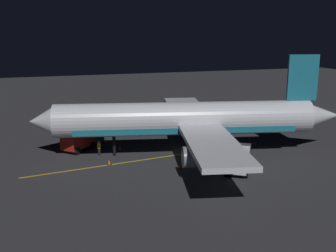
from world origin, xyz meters
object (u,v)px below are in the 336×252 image
(baggage_truck, at_px, (81,139))
(ground_crew_worker, at_px, (99,148))
(traffic_cone_near_left, at_px, (109,162))
(airliner, at_px, (190,120))
(traffic_cone_near_right, at_px, (105,141))
(traffic_cone_under_wing, at_px, (120,148))
(catering_truck, at_px, (239,159))
(traffic_cone_far, at_px, (180,166))

(baggage_truck, xyz_separation_m, ground_crew_worker, (-3.05, -1.68, -0.40))
(baggage_truck, bearing_deg, traffic_cone_near_left, -161.89)
(ground_crew_worker, bearing_deg, airliner, -104.17)
(airliner, distance_m, ground_crew_worker, 11.01)
(ground_crew_worker, bearing_deg, baggage_truck, 28.80)
(airliner, bearing_deg, traffic_cone_near_right, 48.57)
(traffic_cone_near_right, bearing_deg, baggage_truck, 121.79)
(airliner, relative_size, traffic_cone_under_wing, 65.99)
(airliner, xyz_separation_m, traffic_cone_near_right, (7.64, 8.66, -3.81))
(catering_truck, relative_size, traffic_cone_far, 11.86)
(catering_truck, relative_size, traffic_cone_near_left, 11.86)
(catering_truck, distance_m, traffic_cone_far, 6.15)
(airliner, height_order, baggage_truck, airliner)
(baggage_truck, height_order, traffic_cone_near_right, baggage_truck)
(traffic_cone_near_right, bearing_deg, catering_truck, -141.48)
(ground_crew_worker, height_order, traffic_cone_under_wing, ground_crew_worker)
(baggage_truck, relative_size, traffic_cone_near_right, 10.21)
(baggage_truck, xyz_separation_m, traffic_cone_far, (-10.39, -9.09, -1.04))
(baggage_truck, distance_m, traffic_cone_under_wing, 4.78)
(traffic_cone_near_right, bearing_deg, traffic_cone_far, -154.75)
(traffic_cone_near_left, xyz_separation_m, traffic_cone_near_right, (8.73, -1.04, 0.00))
(airliner, bearing_deg, catering_truck, -157.18)
(airliner, distance_m, catering_truck, 8.00)
(airliner, xyz_separation_m, traffic_cone_under_wing, (3.96, 7.55, -3.81))
(airliner, distance_m, baggage_truck, 13.46)
(traffic_cone_under_wing, bearing_deg, baggage_truck, 68.93)
(traffic_cone_near_left, bearing_deg, baggage_truck, 18.11)
(baggage_truck, xyz_separation_m, traffic_cone_near_right, (2.01, -3.24, -1.04))
(airliner, height_order, traffic_cone_near_left, airliner)
(airliner, xyz_separation_m, catering_truck, (-6.87, -2.89, -2.90))
(airliner, xyz_separation_m, traffic_cone_far, (-4.76, 2.81, -3.81))
(traffic_cone_near_left, xyz_separation_m, traffic_cone_far, (-3.67, -6.89, 0.00))
(ground_crew_worker, xyz_separation_m, traffic_cone_near_right, (5.06, -1.56, -0.64))
(traffic_cone_under_wing, bearing_deg, traffic_cone_far, -151.47)
(catering_truck, xyz_separation_m, traffic_cone_near_left, (5.78, 12.59, -0.91))
(baggage_truck, distance_m, catering_truck, 19.37)
(baggage_truck, height_order, ground_crew_worker, baggage_truck)
(airliner, distance_m, traffic_cone_near_right, 12.16)
(baggage_truck, distance_m, ground_crew_worker, 3.51)
(traffic_cone_near_left, relative_size, traffic_cone_under_wing, 1.00)
(catering_truck, height_order, traffic_cone_under_wing, catering_truck)
(baggage_truck, xyz_separation_m, traffic_cone_near_left, (-6.72, -2.20, -1.04))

